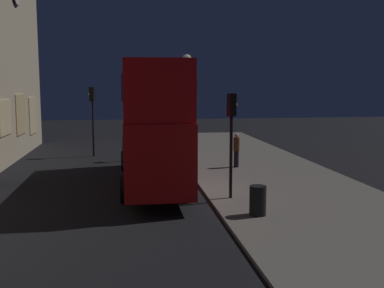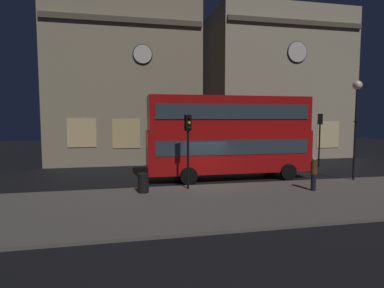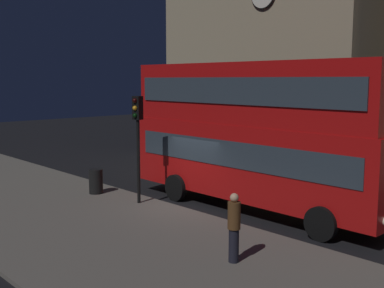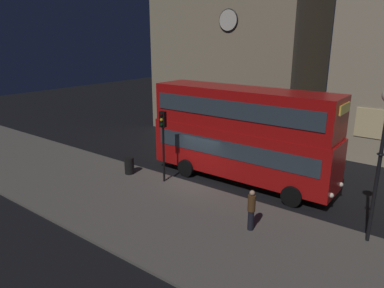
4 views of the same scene
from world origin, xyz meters
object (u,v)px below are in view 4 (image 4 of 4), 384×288
Objects in this scene: double_decker_bus at (241,131)px; pedestrian at (251,209)px; traffic_light_near_kerb at (163,132)px; litter_bin at (129,166)px.

double_decker_bus is 5.83m from pedestrian.
traffic_light_near_kerb reaches higher than pedestrian.
litter_bin is at bearing -150.91° from double_decker_bus.
traffic_light_near_kerb is at bearing 8.22° from litter_bin.
double_decker_bus is 5.98× the size of pedestrian.
pedestrian is (3.13, -4.53, -1.90)m from double_decker_bus.
pedestrian reaches higher than litter_bin.
double_decker_bus reaches higher than traffic_light_near_kerb.
double_decker_bus is at bearing 28.69° from traffic_light_near_kerb.
traffic_light_near_kerb is 3.37m from litter_bin.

